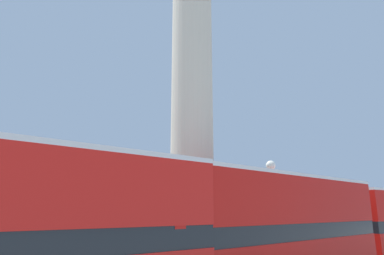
% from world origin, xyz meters
% --- Properties ---
extents(monument_column, '(4.76, 4.76, 22.70)m').
position_xyz_m(monument_column, '(0.00, 0.00, 9.43)').
color(monument_column, '#BCB29E').
rests_on(monument_column, ground_plane).
extents(bus_b, '(11.41, 3.38, 4.41)m').
position_xyz_m(bus_b, '(0.09, -4.69, 2.43)').
color(bus_b, '#B7140F').
rests_on(bus_b, ground_plane).
extents(street_lamp, '(0.49, 0.49, 5.59)m').
position_xyz_m(street_lamp, '(3.54, -1.94, 3.47)').
color(street_lamp, black).
rests_on(street_lamp, ground_plane).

